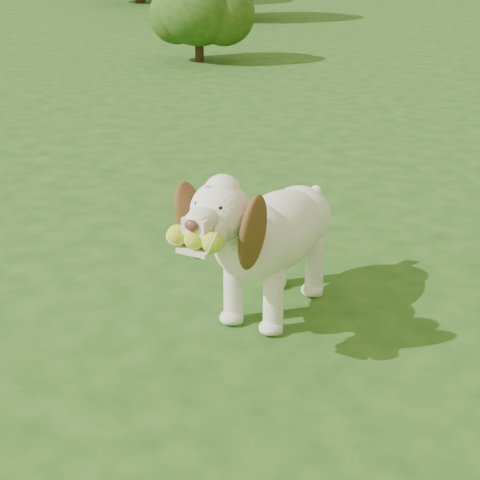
% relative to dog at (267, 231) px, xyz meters
% --- Properties ---
extents(ground, '(80.00, 80.00, 0.00)m').
position_rel_dog_xyz_m(ground, '(0.54, -0.03, -0.43)').
color(ground, '#1A4413').
rests_on(ground, ground).
extents(dog, '(0.43, 1.24, 0.81)m').
position_rel_dog_xyz_m(dog, '(0.00, 0.00, 0.00)').
color(dog, white).
rests_on(dog, ground).
extents(shrub_a, '(1.08, 1.08, 1.12)m').
position_rel_dog_xyz_m(shrub_a, '(-3.86, 6.02, 0.23)').
color(shrub_a, '#382314').
rests_on(shrub_a, ground).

